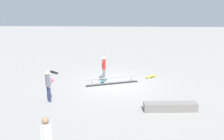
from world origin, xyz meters
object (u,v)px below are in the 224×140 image
loose_skateboard_black (54,72)px  loose_skateboard_pink (51,81)px  bystander_white_shirt (47,137)px  grind_rail (112,81)px  skate_ledge (170,107)px  skater_main (104,67)px  skateboard_main (104,80)px  loose_skateboard_yellow (151,76)px  bystander_grey_shirt (48,84)px

loose_skateboard_black → loose_skateboard_pink: bearing=-40.1°
bystander_white_shirt → grind_rail: bearing=-128.6°
skate_ledge → loose_skateboard_black: (6.74, -5.49, -0.12)m
bystander_white_shirt → loose_skateboard_black: 9.55m
loose_skateboard_pink → skate_ledge: bearing=56.5°
skater_main → skateboard_main: 0.86m
skater_main → loose_skateboard_black: 3.98m
grind_rail → skater_main: 0.96m
skateboard_main → bystander_white_shirt: size_ratio=0.54×
grind_rail → loose_skateboard_yellow: (-2.43, -1.27, -0.11)m
skater_main → skateboard_main: size_ratio=1.92×
skater_main → loose_skateboard_black: size_ratio=2.15×
loose_skateboard_black → loose_skateboard_pink: size_ratio=0.91×
skater_main → loose_skateboard_black: bearing=-111.0°
bystander_grey_shirt → loose_skateboard_pink: bystander_grey_shirt is taller
grind_rail → skate_ledge: size_ratio=1.31×
bystander_white_shirt → bystander_grey_shirt: 4.74m
skate_ledge → skateboard_main: skate_ledge is taller
skate_ledge → skateboard_main: bearing=-50.4°
skate_ledge → bystander_grey_shirt: bystander_grey_shirt is taller
skateboard_main → bystander_grey_shirt: bearing=-25.5°
loose_skateboard_yellow → loose_skateboard_black: size_ratio=1.01×
skate_ledge → skateboard_main: size_ratio=2.88×
skater_main → loose_skateboard_pink: size_ratio=1.95×
bystander_grey_shirt → grind_rail: bearing=89.8°
skateboard_main → loose_skateboard_yellow: same height
bystander_white_shirt → loose_skateboard_pink: bystander_white_shirt is taller
skateboard_main → loose_skateboard_pink: same height
bystander_white_shirt → loose_skateboard_black: (2.30, -9.24, -0.79)m
skater_main → skate_ledge: bearing=45.1°
grind_rail → skate_ledge: 4.41m
skater_main → bystander_white_shirt: size_ratio=1.03×
skate_ledge → loose_skateboard_yellow: size_ratio=3.19×
skate_ledge → grind_rail: bearing=-51.9°
bystander_white_shirt → bystander_grey_shirt: bearing=-99.6°
skater_main → skateboard_main: (0.01, -0.13, -0.85)m
bystander_grey_shirt → loose_skateboard_yellow: bystander_grey_shirt is taller
grind_rail → skate_ledge: (-2.72, 3.48, 0.01)m
skate_ledge → bystander_grey_shirt: 5.81m
loose_skateboard_yellow → skater_main: bearing=158.3°
skateboard_main → bystander_white_shirt: 7.81m
skate_ledge → loose_skateboard_black: size_ratio=3.22×
loose_skateboard_black → bystander_white_shirt: bearing=-35.5°
grind_rail → loose_skateboard_pink: grind_rail is taller
grind_rail → skateboard_main: (0.53, -0.45, -0.11)m
skater_main → bystander_grey_shirt: 3.88m
skate_ledge → bystander_white_shirt: 5.85m
skateboard_main → loose_skateboard_pink: (3.20, 0.23, 0.00)m
bystander_grey_shirt → loose_skateboard_black: size_ratio=2.12×
bystander_grey_shirt → loose_skateboard_pink: 3.08m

